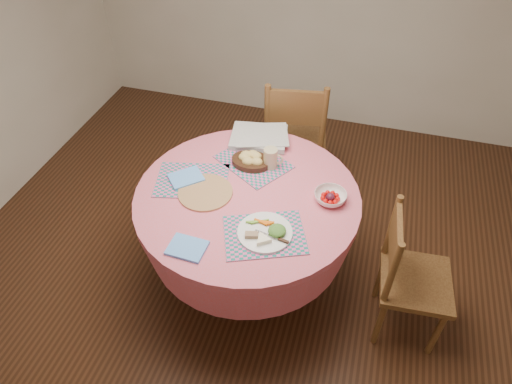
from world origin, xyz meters
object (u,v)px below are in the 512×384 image
at_px(chair_back, 294,135).
at_px(fruit_bowl, 330,197).
at_px(chair_right, 408,275).
at_px(latte_mug, 271,158).
at_px(wicker_trivet, 205,192).
at_px(dining_table, 248,219).
at_px(bread_bowl, 251,159).
at_px(dinner_plate, 266,232).

bearing_deg(chair_back, fruit_bowl, 103.44).
relative_size(chair_right, latte_mug, 7.09).
distance_m(chair_right, latte_mug, 0.99).
height_order(chair_back, latte_mug, chair_back).
bearing_deg(wicker_trivet, latte_mug, 47.65).
bearing_deg(chair_back, latte_mug, 79.66).
distance_m(chair_right, wicker_trivet, 1.19).
distance_m(dining_table, wicker_trivet, 0.30).
bearing_deg(bread_bowl, wicker_trivet, -118.92).
distance_m(dining_table, latte_mug, 0.37).
distance_m(chair_back, fruit_bowl, 0.97).
xyz_separation_m(chair_right, fruit_bowl, (-0.48, 0.14, 0.33)).
height_order(wicker_trivet, dinner_plate, dinner_plate).
height_order(chair_back, fruit_bowl, chair_back).
xyz_separation_m(wicker_trivet, fruit_bowl, (0.66, 0.13, 0.02)).
relative_size(bread_bowl, latte_mug, 1.90).
xyz_separation_m(dining_table, chair_back, (0.07, 0.93, -0.04)).
relative_size(chair_right, dinner_plate, 3.11).
relative_size(latte_mug, fruit_bowl, 0.59).
xyz_separation_m(dinner_plate, latte_mug, (-0.11, 0.52, 0.05)).
height_order(dining_table, chair_right, chair_right).
bearing_deg(bread_bowl, chair_right, -17.92).
bearing_deg(latte_mug, wicker_trivet, -132.35).
height_order(bread_bowl, fruit_bowl, bread_bowl).
distance_m(dinner_plate, fruit_bowl, 0.43).
bearing_deg(dining_table, chair_right, -3.92).
bearing_deg(chair_back, dinner_plate, 85.14).
bearing_deg(chair_back, bread_bowl, 69.87).
relative_size(chair_back, wicker_trivet, 3.29).
bearing_deg(bread_bowl, fruit_bowl, -19.82).
relative_size(wicker_trivet, bread_bowl, 1.30).
bearing_deg(wicker_trivet, dinner_plate, -27.27).
bearing_deg(wicker_trivet, chair_back, 73.59).
distance_m(chair_right, fruit_bowl, 0.60).
relative_size(wicker_trivet, fruit_bowl, 1.46).
bearing_deg(wicker_trivet, dining_table, 13.62).
xyz_separation_m(dining_table, fruit_bowl, (0.44, 0.07, 0.22)).
height_order(chair_right, fruit_bowl, chair_right).
distance_m(latte_mug, fruit_bowl, 0.42).
xyz_separation_m(dinner_plate, fruit_bowl, (0.27, 0.33, 0.01)).
bearing_deg(chair_right, chair_back, 36.68).
xyz_separation_m(chair_right, dinner_plate, (-0.75, -0.20, 0.32)).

